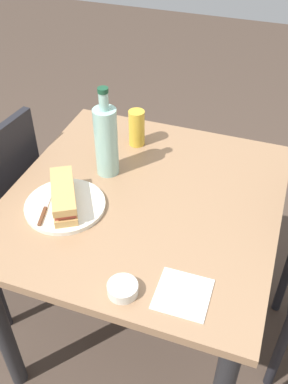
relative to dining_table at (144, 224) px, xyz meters
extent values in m
plane|color=#47382D|center=(0.00, 0.00, -0.61)|extent=(8.00, 8.00, 0.00)
cube|color=#997251|center=(0.00, 0.00, 0.11)|extent=(0.91, 0.87, 0.03)
cylinder|color=#262628|center=(0.39, -0.38, -0.26)|extent=(0.06, 0.06, 0.70)
cylinder|color=#262628|center=(-0.39, 0.38, -0.26)|extent=(0.06, 0.06, 0.70)
cylinder|color=#262628|center=(0.39, 0.38, -0.26)|extent=(0.06, 0.06, 0.70)
cube|color=black|center=(-0.02, 0.53, 0.07)|extent=(0.38, 0.07, 0.40)
cylinder|color=black|center=(0.16, 0.52, -0.38)|extent=(0.04, 0.04, 0.45)
cylinder|color=black|center=(-0.09, -0.54, -0.38)|extent=(0.04, 0.04, 0.45)
cylinder|color=black|center=(0.27, -0.53, -0.38)|extent=(0.04, 0.04, 0.45)
cylinder|color=silver|center=(-0.13, 0.22, 0.13)|extent=(0.26, 0.26, 0.01)
cube|color=tan|center=(-0.13, 0.22, 0.15)|extent=(0.22, 0.17, 0.02)
cube|color=#B74C3D|center=(-0.13, 0.22, 0.17)|extent=(0.20, 0.16, 0.02)
cube|color=tan|center=(-0.13, 0.22, 0.19)|extent=(0.22, 0.17, 0.02)
cube|color=silver|center=(-0.12, 0.28, 0.14)|extent=(0.10, 0.04, 0.00)
cube|color=#59331E|center=(-0.21, 0.26, 0.14)|extent=(0.08, 0.03, 0.01)
cylinder|color=#99C6B7|center=(0.09, 0.16, 0.25)|extent=(0.08, 0.08, 0.25)
cylinder|color=#99C6B7|center=(0.09, 0.16, 0.40)|extent=(0.03, 0.03, 0.06)
cylinder|color=#19472D|center=(0.09, 0.16, 0.44)|extent=(0.03, 0.03, 0.02)
cylinder|color=gold|center=(0.28, 0.13, 0.19)|extent=(0.06, 0.06, 0.14)
cylinder|color=silver|center=(-0.38, -0.08, 0.14)|extent=(0.08, 0.08, 0.03)
cube|color=white|center=(-0.33, -0.22, 0.13)|extent=(0.14, 0.14, 0.00)
camera|label=1|loc=(-1.02, -0.36, 1.06)|focal=40.74mm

